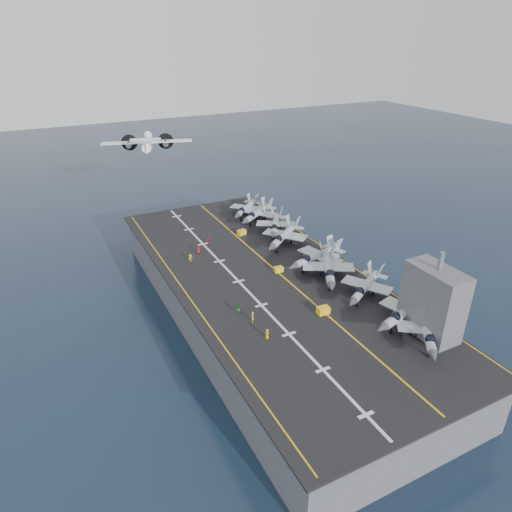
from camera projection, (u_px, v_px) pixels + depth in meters
name	position (u px, v px, depth m)	size (l,w,h in m)	color
ground	(264.00, 317.00, 99.28)	(500.00, 500.00, 0.00)	#142135
hull	(264.00, 297.00, 97.04)	(36.00, 90.00, 10.00)	#56595E
flight_deck	(265.00, 276.00, 94.72)	(38.00, 92.00, 0.40)	black
foul_line	(277.00, 272.00, 95.84)	(0.35, 90.00, 0.02)	gold
landing_centerline	(239.00, 281.00, 92.20)	(0.50, 90.00, 0.02)	silver
deck_edge_port	(187.00, 294.00, 87.74)	(0.25, 90.00, 0.02)	gold
deck_edge_stbd	(338.00, 257.00, 102.11)	(0.25, 90.00, 0.02)	gold
island_superstructure	(434.00, 294.00, 73.42)	(5.00, 10.00, 15.00)	#56595E
fighter_jet_0	(427.00, 330.00, 73.36)	(15.42, 16.38, 4.74)	gray
fighter_jet_1	(406.00, 311.00, 77.82)	(16.72, 13.25, 5.10)	#91989F
fighter_jet_2	(366.00, 286.00, 85.78)	(16.99, 15.39, 4.91)	gray
fighter_jet_3	(329.00, 267.00, 91.79)	(16.97, 18.77, 5.43)	#8E959C
fighter_jet_4	(317.00, 256.00, 96.81)	(17.06, 13.43, 5.23)	gray
fighter_jet_5	(284.00, 235.00, 106.32)	(18.63, 17.72, 5.40)	#A0A8B0
fighter_jet_6	(275.00, 224.00, 112.87)	(15.67, 17.05, 4.92)	#A0A7B0
fighter_jet_7	(258.00, 213.00, 119.77)	(17.27, 15.96, 4.99)	gray
fighter_jet_8	(246.00, 208.00, 123.45)	(16.08, 15.76, 4.70)	gray
tow_cart_a	(323.00, 310.00, 81.51)	(2.28, 1.56, 1.32)	yellow
tow_cart_b	(279.00, 269.00, 95.65)	(1.90, 1.29, 1.11)	yellow
tow_cart_c	(242.00, 232.00, 112.84)	(2.29, 1.72, 1.24)	yellow
crew_0	(267.00, 334.00, 74.80)	(0.77, 1.11, 1.78)	#DBB80A
crew_1	(253.00, 317.00, 79.06)	(1.14, 1.38, 1.96)	yellow
crew_2	(238.00, 309.00, 81.42)	(1.25, 1.09, 1.75)	#1F9120
crew_3	(190.00, 258.00, 99.75)	(1.07, 0.76, 1.68)	yellow
crew_4	(209.00, 240.00, 107.88)	(1.31, 1.12, 1.84)	maroon
crew_5	(198.00, 249.00, 103.53)	(1.11, 0.79, 1.74)	#B21919
transport_plane	(148.00, 147.00, 127.44)	(28.40, 23.06, 5.83)	silver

